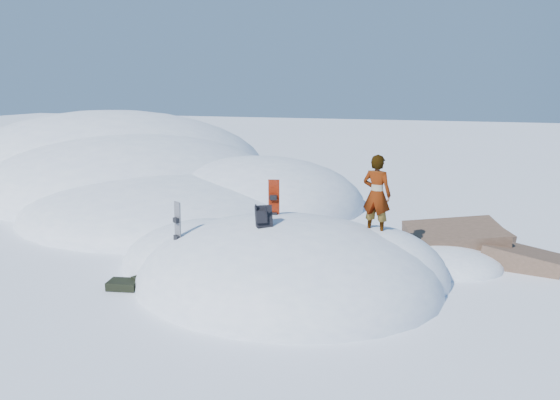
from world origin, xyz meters
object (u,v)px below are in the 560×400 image
(person, at_px, (377,195))
(backpack, at_px, (263,216))
(snowboard_red, at_px, (274,208))
(snowboard_dark, at_px, (177,231))

(person, bearing_deg, backpack, 45.01)
(snowboard_red, relative_size, person, 0.76)
(snowboard_red, bearing_deg, person, -4.66)
(snowboard_red, relative_size, backpack, 2.43)
(person, bearing_deg, snowboard_dark, 33.43)
(backpack, xyz_separation_m, person, (2.21, 1.32, 0.36))
(snowboard_red, bearing_deg, backpack, -96.32)
(backpack, distance_m, person, 2.60)
(snowboard_red, xyz_separation_m, snowboard_dark, (-1.89, -1.16, -0.41))
(snowboard_red, distance_m, snowboard_dark, 2.25)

